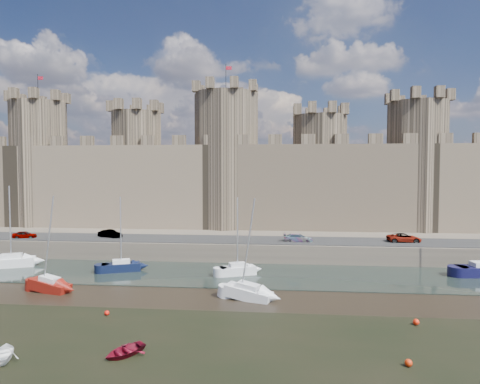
{
  "coord_description": "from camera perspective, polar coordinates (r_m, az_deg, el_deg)",
  "views": [
    {
      "loc": [
        11.6,
        -25.54,
        12.42
      ],
      "look_at": [
        6.97,
        22.0,
        9.92
      ],
      "focal_mm": 32.0,
      "sensor_mm": 36.0,
      "label": 1
    }
  ],
  "objects": [
    {
      "name": "car_3",
      "position": [
        62.59,
        21.04,
        -5.74
      ],
      "size": [
        4.6,
        2.28,
        1.25
      ],
      "primitive_type": "imported",
      "rotation": [
        0.0,
        0.0,
        1.62
      ],
      "color": "gray",
      "rests_on": "quay"
    },
    {
      "name": "dinghy_2",
      "position": [
        33.75,
        -29.03,
        -18.44
      ],
      "size": [
        3.08,
        3.47,
        0.6
      ],
      "primitive_type": "imported",
      "rotation": [
        1.57,
        0.0,
        3.58
      ],
      "color": "white",
      "rests_on": "ground"
    },
    {
      "name": "sailboat_0",
      "position": [
        62.27,
        -28.2,
        -8.12
      ],
      "size": [
        5.9,
        4.11,
        10.29
      ],
      "rotation": [
        0.0,
        0.0,
        0.4
      ],
      "color": "silver",
      "rests_on": "ground"
    },
    {
      "name": "sailboat_1",
      "position": [
        54.6,
        -15.56,
        -9.47
      ],
      "size": [
        4.86,
        3.35,
        9.08
      ],
      "rotation": [
        0.0,
        0.0,
        0.39
      ],
      "color": "black",
      "rests_on": "ground"
    },
    {
      "name": "sailboat_4",
      "position": [
        48.53,
        -24.03,
        -11.21
      ],
      "size": [
        4.47,
        2.59,
        9.83
      ],
      "rotation": [
        0.0,
        0.0,
        -0.24
      ],
      "color": "maroon",
      "rests_on": "ground"
    },
    {
      "name": "buoy_5",
      "position": [
        30.9,
        21.55,
        -20.43
      ],
      "size": [
        0.48,
        0.48,
        0.48
      ],
      "primitive_type": "sphere",
      "color": "red",
      "rests_on": "ground"
    },
    {
      "name": "sailboat_2",
      "position": [
        50.93,
        -0.34,
        -10.24
      ],
      "size": [
        4.53,
        3.15,
        9.12
      ],
      "rotation": [
        0.0,
        0.0,
        0.4
      ],
      "color": "silver",
      "rests_on": "ground"
    },
    {
      "name": "road",
      "position": [
        61.46,
        -5.42,
        -6.26
      ],
      "size": [
        160.0,
        7.0,
        0.1
      ],
      "primitive_type": "cube",
      "color": "black",
      "rests_on": "quay"
    },
    {
      "name": "car_1",
      "position": [
        65.16,
        -16.94,
        -5.36
      ],
      "size": [
        3.85,
        2.41,
        1.2
      ],
      "primitive_type": "imported",
      "rotation": [
        0.0,
        0.0,
        1.23
      ],
      "color": "gray",
      "rests_on": "quay"
    },
    {
      "name": "sailboat_5",
      "position": [
        42.03,
        1.1,
        -13.18
      ],
      "size": [
        4.84,
        3.02,
        9.77
      ],
      "rotation": [
        0.0,
        0.0,
        -0.3
      ],
      "color": "silver",
      "rests_on": "ground"
    },
    {
      "name": "car_0",
      "position": [
        69.32,
        -26.78,
        -5.1
      ],
      "size": [
        3.39,
        1.96,
        1.09
      ],
      "primitive_type": "imported",
      "rotation": [
        0.0,
        0.0,
        1.8
      ],
      "color": "gray",
      "rests_on": "quay"
    },
    {
      "name": "car_2",
      "position": [
        59.45,
        7.75,
        -6.08
      ],
      "size": [
        3.99,
        1.77,
        1.14
      ],
      "primitive_type": "imported",
      "rotation": [
        0.0,
        0.0,
        1.53
      ],
      "color": "gray",
      "rests_on": "quay"
    },
    {
      "name": "castle",
      "position": [
        74.56,
        -3.88,
        2.42
      ],
      "size": [
        108.5,
        11.0,
        29.0
      ],
      "color": "#42382B",
      "rests_on": "quay"
    },
    {
      "name": "dinghy_4",
      "position": [
        31.38,
        -15.14,
        -19.85
      ],
      "size": [
        3.35,
        3.46,
        0.58
      ],
      "primitive_type": "imported",
      "rotation": [
        1.57,
        0.0,
        5.59
      ],
      "color": "maroon",
      "rests_on": "ground"
    },
    {
      "name": "water_channel",
      "position": [
        52.37,
        -7.53,
        -10.7
      ],
      "size": [
        160.0,
        12.0,
        0.08
      ],
      "primitive_type": "cube",
      "color": "black",
      "rests_on": "ground"
    },
    {
      "name": "buoy_1",
      "position": [
        39.52,
        -17.32,
        -15.14
      ],
      "size": [
        0.42,
        0.42,
        0.42
      ],
      "primitive_type": "sphere",
      "color": "red",
      "rests_on": "ground"
    },
    {
      "name": "quay",
      "position": [
        87.05,
        -2.14,
        -4.38
      ],
      "size": [
        160.0,
        60.0,
        2.5
      ],
      "primitive_type": "cube",
      "color": "#4C443A",
      "rests_on": "ground"
    },
    {
      "name": "buoy_3",
      "position": [
        38.36,
        22.43,
        -15.73
      ],
      "size": [
        0.5,
        0.5,
        0.5
      ],
      "primitive_type": "sphere",
      "color": "red",
      "rests_on": "ground"
    },
    {
      "name": "ground",
      "position": [
        30.68,
        -18.46,
        -21.04
      ],
      "size": [
        160.0,
        160.0,
        0.0
      ],
      "primitive_type": "plane",
      "color": "black",
      "rests_on": "ground"
    }
  ]
}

